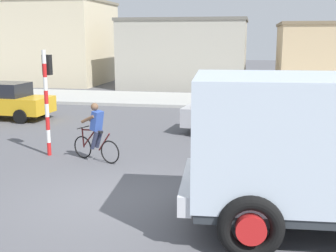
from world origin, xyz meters
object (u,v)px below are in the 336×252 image
cyclist (96,132)px  car_far_side (237,113)px  traffic_light_pole (47,88)px  car_white_mid (5,100)px

cyclist → car_far_side: bearing=47.6°
traffic_light_pole → car_white_mid: bearing=132.1°
traffic_light_pole → car_far_side: bearing=35.1°
cyclist → traffic_light_pole: (-1.65, 0.38, 1.20)m
cyclist → car_white_mid: cyclist is taller
car_white_mid → car_far_side: bearing=-7.1°
traffic_light_pole → car_far_side: (5.55, 3.90, -1.25)m
car_white_mid → car_far_side: 10.29m
car_far_side → traffic_light_pole: bearing=-144.9°
cyclist → car_far_side: cyclist is taller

